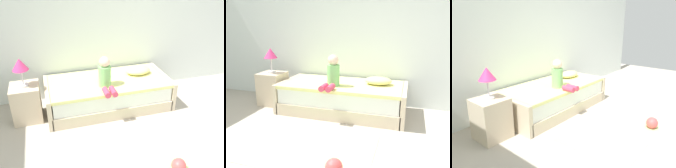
# 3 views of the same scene
# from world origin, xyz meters

# --- Properties ---
(wall_rear) EXTENTS (7.20, 0.10, 2.90)m
(wall_rear) POSITION_xyz_m (0.00, 2.60, 1.45)
(wall_rear) COLOR silver
(wall_rear) RESTS_ON ground
(bed) EXTENTS (2.11, 1.00, 0.50)m
(bed) POSITION_xyz_m (-0.42, 2.00, 0.25)
(bed) COLOR beige
(bed) RESTS_ON ground
(nightstand) EXTENTS (0.44, 0.44, 0.60)m
(nightstand) POSITION_xyz_m (-1.77, 1.98, 0.30)
(nightstand) COLOR beige
(nightstand) RESTS_ON ground
(table_lamp) EXTENTS (0.24, 0.24, 0.45)m
(table_lamp) POSITION_xyz_m (-1.77, 1.98, 0.94)
(table_lamp) COLOR silver
(table_lamp) RESTS_ON nightstand
(child_figure) EXTENTS (0.20, 0.51, 0.50)m
(child_figure) POSITION_xyz_m (-0.52, 1.77, 0.70)
(child_figure) COLOR #7FC672
(child_figure) RESTS_ON bed
(pillow) EXTENTS (0.44, 0.30, 0.13)m
(pillow) POSITION_xyz_m (0.16, 2.10, 0.56)
(pillow) COLOR #F2E58C
(pillow) RESTS_ON bed
(toy_ball) EXTENTS (0.18, 0.18, 0.18)m
(toy_ball) POSITION_xyz_m (0.00, 0.29, 0.09)
(toy_ball) COLOR #E54C4C
(toy_ball) RESTS_ON ground
(area_rug) EXTENTS (1.60, 1.10, 0.01)m
(area_rug) POSITION_xyz_m (-0.47, 0.70, 0.00)
(area_rug) COLOR #B2D189
(area_rug) RESTS_ON ground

